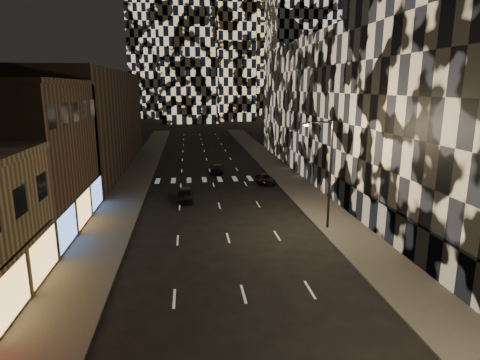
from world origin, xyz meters
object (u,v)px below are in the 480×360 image
object	(u,v)px
car_dark_midlane	(185,195)
streetlight_far	(328,167)
car_dark_oncoming	(217,168)
car_dark_rightlane	(265,179)

from	to	relation	value
car_dark_midlane	streetlight_far	bearing A→B (deg)	-40.06
car_dark_midlane	car_dark_oncoming	bearing A→B (deg)	73.27
car_dark_oncoming	streetlight_far	bearing A→B (deg)	111.55
car_dark_midlane	car_dark_rightlane	world-z (taller)	car_dark_midlane
car_dark_rightlane	car_dark_midlane	bearing A→B (deg)	-149.66
car_dark_rightlane	streetlight_far	bearing A→B (deg)	-87.25
car_dark_oncoming	car_dark_rightlane	size ratio (longest dim) A/B	1.05
streetlight_far	car_dark_rightlane	xyz separation A→B (m)	(-1.89, 16.82, -4.78)
streetlight_far	car_dark_oncoming	size ratio (longest dim) A/B	2.09
streetlight_far	car_dark_midlane	size ratio (longest dim) A/B	2.23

